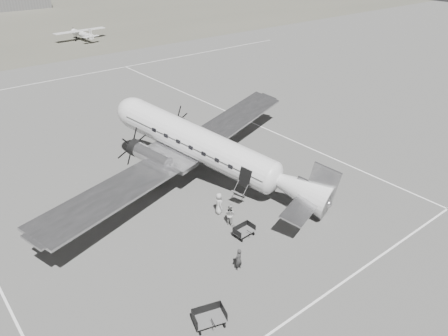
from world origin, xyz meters
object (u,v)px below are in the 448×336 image
at_px(dc3_airliner, 209,151).
at_px(light_plane_right, 81,35).
at_px(passenger, 219,203).
at_px(baggage_cart_near, 244,231).
at_px(ramp_agent, 230,214).
at_px(ground_crew, 238,259).
at_px(baggage_cart_far, 209,318).

bearing_deg(dc3_airliner, light_plane_right, 57.45).
bearing_deg(dc3_airliner, passenger, -138.11).
height_order(light_plane_right, baggage_cart_near, light_plane_right).
distance_m(dc3_airliner, light_plane_right, 64.42).
xyz_separation_m(light_plane_right, ramp_agent, (-17.35, -68.69, -0.26)).
bearing_deg(passenger, light_plane_right, 5.68).
relative_size(ground_crew, passenger, 0.89).
xyz_separation_m(dc3_airliner, passenger, (-2.38, -4.32, -2.15)).
bearing_deg(ramp_agent, dc3_airliner, -35.17).
xyz_separation_m(light_plane_right, passenger, (-17.09, -67.01, -0.25)).
relative_size(light_plane_right, ramp_agent, 6.24).
bearing_deg(passenger, ramp_agent, -168.76).
xyz_separation_m(light_plane_right, baggage_cart_far, (-24.35, -75.38, -0.61)).
bearing_deg(passenger, baggage_cart_near, -167.24).
bearing_deg(baggage_cart_far, light_plane_right, 89.23).
bearing_deg(baggage_cart_near, light_plane_right, 73.67).
bearing_deg(ground_crew, ramp_agent, -133.57).
bearing_deg(passenger, dc3_airliner, -8.79).
distance_m(baggage_cart_far, ramp_agent, 9.69).
bearing_deg(baggage_cart_near, passenger, 80.40).
xyz_separation_m(ramp_agent, passenger, (0.26, 1.68, 0.01)).
relative_size(dc3_airliner, baggage_cart_near, 20.73).
xyz_separation_m(baggage_cart_far, ground_crew, (4.24, 2.51, 0.27)).
bearing_deg(light_plane_right, baggage_cart_far, -111.47).
relative_size(dc3_airliner, ramp_agent, 18.25).
bearing_deg(ground_crew, baggage_cart_far, 20.49).
relative_size(light_plane_right, baggage_cart_far, 5.88).
height_order(baggage_cart_far, passenger, passenger).
distance_m(ramp_agent, passenger, 1.70).
xyz_separation_m(dc3_airliner, baggage_cart_near, (-2.81, -7.79, -2.60)).
height_order(light_plane_right, ramp_agent, light_plane_right).
distance_m(baggage_cart_near, ramp_agent, 1.85).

